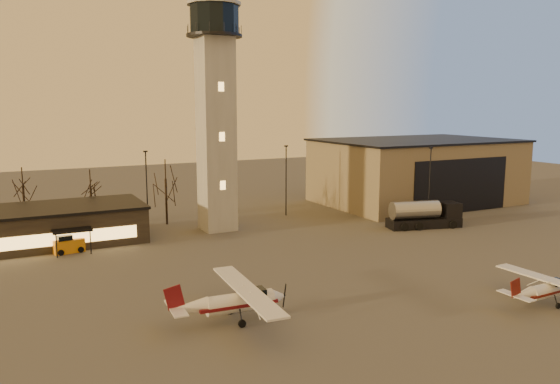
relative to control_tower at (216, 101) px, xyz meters
name	(u,v)px	position (x,y,z in m)	size (l,w,h in m)	color
ground	(350,304)	(0.00, -30.00, -16.33)	(220.00, 220.00, 0.00)	#484542
control_tower	(216,101)	(0.00, 0.00, 0.00)	(6.80, 6.80, 32.60)	#989691
hangar	(416,171)	(36.00, 3.98, -11.17)	(30.60, 20.60, 10.30)	#806C53
terminal	(29,227)	(-21.99, 1.98, -14.17)	(25.40, 12.20, 4.30)	black
light_poles	(218,186)	(0.50, 1.00, -10.92)	(58.50, 12.25, 10.14)	black
tree_row	(94,182)	(-13.70, 9.16, -10.39)	(37.20, 9.20, 8.80)	black
cessna_front	(549,292)	(14.39, -37.08, -15.38)	(7.92, 10.01, 2.76)	silver
cessna_rear	(242,305)	(-8.99, -28.93, -15.17)	(9.72, 12.27, 3.38)	silver
fuel_truck	(424,217)	(24.33, -11.19, -14.91)	(10.01, 5.02, 3.57)	black
service_cart	(68,246)	(-18.44, -3.01, -15.57)	(3.37, 2.43, 1.98)	orange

